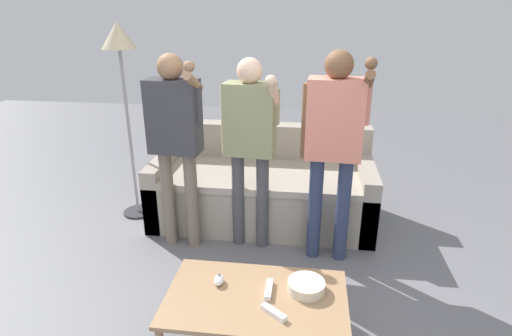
{
  "coord_description": "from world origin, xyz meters",
  "views": [
    {
      "loc": [
        0.33,
        -1.91,
        1.9
      ],
      "look_at": [
        0.01,
        0.52,
        0.93
      ],
      "focal_mm": 29.27,
      "sensor_mm": 36.0,
      "label": 1
    }
  ],
  "objects_px": {
    "couch": "(263,188)",
    "player_center": "(250,134)",
    "coffee_table": "(256,303)",
    "snack_bowl": "(306,286)",
    "player_left": "(175,131)",
    "player_right": "(334,135)",
    "floor_lamp": "(120,56)",
    "game_remote_wand_near": "(274,312)",
    "game_remote_nunchuk": "(219,280)",
    "game_remote_wand_far": "(269,289)"
  },
  "relations": [
    {
      "from": "couch",
      "to": "player_left",
      "type": "bearing_deg",
      "value": -137.66
    },
    {
      "from": "player_left",
      "to": "game_remote_wand_far",
      "type": "xyz_separation_m",
      "value": [
        0.83,
        -1.06,
        -0.57
      ]
    },
    {
      "from": "player_center",
      "to": "game_remote_wand_near",
      "type": "height_order",
      "value": "player_center"
    },
    {
      "from": "player_center",
      "to": "player_left",
      "type": "bearing_deg",
      "value": -173.37
    },
    {
      "from": "coffee_table",
      "to": "player_left",
      "type": "xyz_separation_m",
      "value": [
        -0.77,
        1.11,
        0.63
      ]
    },
    {
      "from": "coffee_table",
      "to": "snack_bowl",
      "type": "xyz_separation_m",
      "value": [
        0.27,
        0.09,
        0.08
      ]
    },
    {
      "from": "coffee_table",
      "to": "snack_bowl",
      "type": "bearing_deg",
      "value": 17.76
    },
    {
      "from": "player_left",
      "to": "game_remote_wand_near",
      "type": "height_order",
      "value": "player_left"
    },
    {
      "from": "game_remote_wand_far",
      "to": "player_left",
      "type": "bearing_deg",
      "value": 128.26
    },
    {
      "from": "player_left",
      "to": "game_remote_wand_far",
      "type": "bearing_deg",
      "value": -51.74
    },
    {
      "from": "snack_bowl",
      "to": "game_remote_nunchuk",
      "type": "relative_size",
      "value": 2.38
    },
    {
      "from": "game_remote_wand_near",
      "to": "game_remote_wand_far",
      "type": "height_order",
      "value": "same"
    },
    {
      "from": "game_remote_nunchuk",
      "to": "floor_lamp",
      "type": "xyz_separation_m",
      "value": [
        -1.13,
        1.5,
        1.06
      ]
    },
    {
      "from": "game_remote_nunchuk",
      "to": "game_remote_wand_far",
      "type": "distance_m",
      "value": 0.29
    },
    {
      "from": "game_remote_wand_near",
      "to": "game_remote_wand_far",
      "type": "distance_m",
      "value": 0.19
    },
    {
      "from": "player_left",
      "to": "game_remote_nunchuk",
      "type": "bearing_deg",
      "value": -61.94
    },
    {
      "from": "floor_lamp",
      "to": "game_remote_wand_far",
      "type": "bearing_deg",
      "value": -47.16
    },
    {
      "from": "player_left",
      "to": "game_remote_wand_far",
      "type": "distance_m",
      "value": 1.46
    },
    {
      "from": "couch",
      "to": "player_left",
      "type": "distance_m",
      "value": 1.08
    },
    {
      "from": "player_center",
      "to": "game_remote_wand_near",
      "type": "distance_m",
      "value": 1.45
    },
    {
      "from": "coffee_table",
      "to": "player_center",
      "type": "height_order",
      "value": "player_center"
    },
    {
      "from": "game_remote_nunchuk",
      "to": "game_remote_wand_far",
      "type": "height_order",
      "value": "game_remote_nunchuk"
    },
    {
      "from": "player_right",
      "to": "game_remote_wand_near",
      "type": "distance_m",
      "value": 1.38
    },
    {
      "from": "coffee_table",
      "to": "player_right",
      "type": "height_order",
      "value": "player_right"
    },
    {
      "from": "snack_bowl",
      "to": "player_right",
      "type": "distance_m",
      "value": 1.15
    },
    {
      "from": "snack_bowl",
      "to": "player_center",
      "type": "distance_m",
      "value": 1.3
    },
    {
      "from": "floor_lamp",
      "to": "player_right",
      "type": "distance_m",
      "value": 1.92
    },
    {
      "from": "game_remote_nunchuk",
      "to": "game_remote_wand_far",
      "type": "relative_size",
      "value": 0.54
    },
    {
      "from": "snack_bowl",
      "to": "player_center",
      "type": "bearing_deg",
      "value": 113.38
    },
    {
      "from": "player_center",
      "to": "player_right",
      "type": "xyz_separation_m",
      "value": [
        0.63,
        -0.11,
        0.05
      ]
    },
    {
      "from": "floor_lamp",
      "to": "game_remote_wand_near",
      "type": "bearing_deg",
      "value": -49.48
    },
    {
      "from": "game_remote_nunchuk",
      "to": "couch",
      "type": "bearing_deg",
      "value": 87.36
    },
    {
      "from": "coffee_table",
      "to": "game_remote_nunchuk",
      "type": "xyz_separation_m",
      "value": [
        -0.22,
        0.09,
        0.07
      ]
    },
    {
      "from": "player_center",
      "to": "floor_lamp",
      "type": "bearing_deg",
      "value": 160.5
    },
    {
      "from": "couch",
      "to": "player_center",
      "type": "relative_size",
      "value": 1.28
    },
    {
      "from": "floor_lamp",
      "to": "player_left",
      "type": "bearing_deg",
      "value": -38.99
    },
    {
      "from": "player_center",
      "to": "game_remote_wand_far",
      "type": "distance_m",
      "value": 1.28
    },
    {
      "from": "player_left",
      "to": "game_remote_wand_near",
      "type": "relative_size",
      "value": 10.77
    },
    {
      "from": "game_remote_nunchuk",
      "to": "floor_lamp",
      "type": "distance_m",
      "value": 2.16
    },
    {
      "from": "floor_lamp",
      "to": "game_remote_wand_near",
      "type": "distance_m",
      "value": 2.5
    },
    {
      "from": "floor_lamp",
      "to": "player_right",
      "type": "bearing_deg",
      "value": -16.21
    },
    {
      "from": "floor_lamp",
      "to": "game_remote_wand_near",
      "type": "height_order",
      "value": "floor_lamp"
    },
    {
      "from": "snack_bowl",
      "to": "player_left",
      "type": "distance_m",
      "value": 1.56
    },
    {
      "from": "game_remote_nunchuk",
      "to": "player_right",
      "type": "distance_m",
      "value": 1.32
    },
    {
      "from": "coffee_table",
      "to": "floor_lamp",
      "type": "height_order",
      "value": "floor_lamp"
    },
    {
      "from": "game_remote_nunchuk",
      "to": "game_remote_wand_near",
      "type": "relative_size",
      "value": 0.61
    },
    {
      "from": "game_remote_nunchuk",
      "to": "game_remote_wand_far",
      "type": "xyz_separation_m",
      "value": [
        0.29,
        -0.04,
        -0.01
      ]
    },
    {
      "from": "player_left",
      "to": "player_right",
      "type": "relative_size",
      "value": 0.97
    },
    {
      "from": "couch",
      "to": "player_left",
      "type": "height_order",
      "value": "player_left"
    },
    {
      "from": "couch",
      "to": "player_center",
      "type": "bearing_deg",
      "value": -95.55
    }
  ]
}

